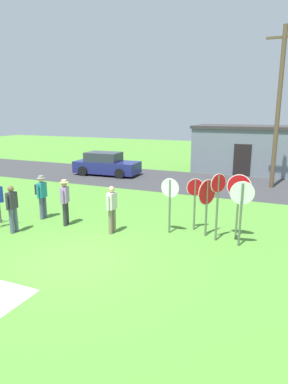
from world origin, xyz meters
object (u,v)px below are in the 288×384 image
at_px(parked_car_on_street, 106,165).
at_px(person_on_left, 12,206).
at_px(person_in_dark_shirt, 42,194).
at_px(stop_sign_rear_left, 242,203).
at_px(stop_sign_center_cluster, 238,195).
at_px(stop_sign_leaning_right, 218,196).
at_px(stop_sign_tallest, 207,198).
at_px(person_in_teal, 65,200).
at_px(stop_sign_nearest, 170,196).
at_px(person_with_sunhat, 112,207).
at_px(stop_sign_low_front, 195,196).
at_px(utility_pole, 278,107).

height_order(parked_car_on_street, person_on_left, person_on_left).
relative_size(parked_car_on_street, person_in_dark_shirt, 2.52).
bearing_deg(stop_sign_rear_left, parked_car_on_street, 137.43).
bearing_deg(stop_sign_center_cluster, stop_sign_leaning_right, -140.06).
bearing_deg(stop_sign_leaning_right, stop_sign_rear_left, -15.72).
relative_size(stop_sign_tallest, stop_sign_rear_left, 0.94).
xyz_separation_m(stop_sign_tallest, person_on_left, (-6.30, -2.32, -0.40)).
relative_size(person_in_teal, person_in_dark_shirt, 1.00).
height_order(person_in_teal, person_in_dark_shirt, same).
bearing_deg(stop_sign_leaning_right, stop_sign_nearest, 177.23).
distance_m(stop_sign_rear_left, person_on_left, 7.72).
height_order(stop_sign_rear_left, person_with_sunhat, stop_sign_rear_left).
xyz_separation_m(parked_car_on_street, stop_sign_nearest, (7.56, -8.88, 0.63)).
bearing_deg(stop_sign_low_front, utility_pole, 75.51).
bearing_deg(stop_sign_low_front, stop_sign_leaning_right, -37.94).
distance_m(utility_pole, stop_sign_tallest, 9.58).
height_order(stop_sign_low_front, stop_sign_tallest, stop_sign_tallest).
relative_size(stop_sign_rear_left, person_on_left, 1.25).
distance_m(stop_sign_center_cluster, person_in_dark_shirt, 7.47).
bearing_deg(person_in_dark_shirt, stop_sign_low_front, 10.69).
relative_size(stop_sign_nearest, person_in_teal, 1.13).
bearing_deg(parked_car_on_street, stop_sign_rear_left, -42.57).
xyz_separation_m(stop_sign_low_front, stop_sign_rear_left, (1.72, -0.95, 0.18)).
height_order(stop_sign_low_front, stop_sign_nearest, stop_sign_nearest).
relative_size(parked_car_on_street, person_with_sunhat, 2.59).
xyz_separation_m(person_in_teal, person_with_sunhat, (2.01, -0.08, -0.03)).
distance_m(stop_sign_nearest, person_in_dark_shirt, 5.20).
bearing_deg(stop_sign_tallest, parked_car_on_street, 135.39).
relative_size(stop_sign_center_cluster, person_with_sunhat, 1.30).
xyz_separation_m(person_with_sunhat, person_on_left, (-3.22, -1.31, 0.00)).
bearing_deg(person_with_sunhat, person_in_dark_shirt, 173.73).
relative_size(stop_sign_tallest, person_with_sunhat, 1.18).
xyz_separation_m(stop_sign_tallest, stop_sign_center_cluster, (0.99, 0.22, 0.15)).
distance_m(utility_pole, stop_sign_center_cluster, 9.21).
relative_size(utility_pole, stop_sign_low_front, 4.48).
bearing_deg(parked_car_on_street, stop_sign_nearest, -49.58).
bearing_deg(stop_sign_rear_left, stop_sign_center_cluster, 105.44).
distance_m(parked_car_on_street, person_on_left, 11.29).
xyz_separation_m(stop_sign_rear_left, person_with_sunhat, (-4.26, -0.52, -0.49)).
bearing_deg(person_on_left, utility_pole, 54.75).
relative_size(stop_sign_leaning_right, person_in_teal, 1.30).
bearing_deg(utility_pole, stop_sign_low_front, -104.49).
distance_m(utility_pole, stop_sign_rear_left, 9.89).
distance_m(person_in_teal, person_with_sunhat, 2.02).
relative_size(stop_sign_low_front, stop_sign_leaning_right, 0.84).
bearing_deg(person_with_sunhat, stop_sign_low_front, 30.15).
bearing_deg(stop_sign_rear_left, person_with_sunhat, -172.99).
height_order(stop_sign_rear_left, person_in_dark_shirt, stop_sign_rear_left).
height_order(person_in_teal, person_with_sunhat, person_in_teal).
bearing_deg(stop_sign_tallest, stop_sign_rear_left, -22.43).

